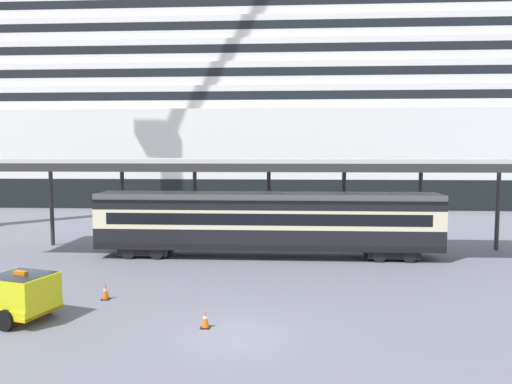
{
  "coord_description": "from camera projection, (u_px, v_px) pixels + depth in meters",
  "views": [
    {
      "loc": [
        1.73,
        -16.99,
        6.66
      ],
      "look_at": [
        0.21,
        9.32,
        4.5
      ],
      "focal_mm": 33.71,
      "sensor_mm": 36.0,
      "label": 1
    }
  ],
  "objects": [
    {
      "name": "cruise_ship",
      "position": [
        193.0,
        108.0,
        67.33
      ],
      "size": [
        131.85,
        23.02,
        39.29
      ],
      "color": "black",
      "rests_on": "ground"
    },
    {
      "name": "service_truck",
      "position": [
        3.0,
        294.0,
        19.26
      ],
      "size": [
        5.56,
        3.38,
        2.02
      ],
      "color": "yellow",
      "rests_on": "ground"
    },
    {
      "name": "ground_plane",
      "position": [
        236.0,
        335.0,
        17.55
      ],
      "size": [
        400.0,
        400.0,
        0.0
      ],
      "primitive_type": "plane",
      "color": "slate"
    },
    {
      "name": "traffic_cone_near",
      "position": [
        205.0,
        319.0,
        18.27
      ],
      "size": [
        0.36,
        0.36,
        0.71
      ],
      "color": "black",
      "rests_on": "ground"
    },
    {
      "name": "platform_canopy",
      "position": [
        267.0,
        164.0,
        30.73
      ],
      "size": [
        36.44,
        5.98,
        6.28
      ],
      "color": "silver",
      "rests_on": "ground"
    },
    {
      "name": "train_carriage",
      "position": [
        267.0,
        221.0,
        30.56
      ],
      "size": [
        21.6,
        2.81,
        4.11
      ],
      "color": "black",
      "rests_on": "ground"
    },
    {
      "name": "traffic_cone_mid",
      "position": [
        105.0,
        291.0,
        21.8
      ],
      "size": [
        0.36,
        0.36,
        0.78
      ],
      "color": "black",
      "rests_on": "ground"
    }
  ]
}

